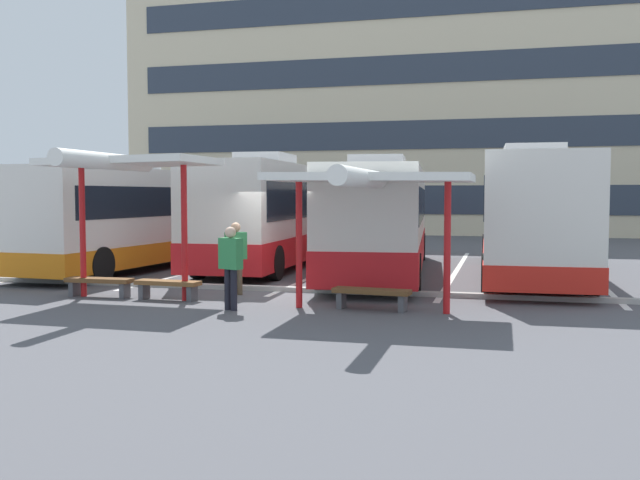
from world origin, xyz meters
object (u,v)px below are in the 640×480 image
coach_bus_2 (381,221)px  waiting_passenger_1 (236,253)px  coach_bus_0 (148,217)px  waiting_passenger_0 (231,261)px  bench_0 (99,283)px  coach_bus_3 (529,216)px  coach_bus_1 (279,215)px  waiting_shelter_0 (126,166)px  waiting_shelter_1 (369,181)px  bench_2 (372,294)px  bench_1 (168,286)px

coach_bus_2 → waiting_passenger_1: coach_bus_2 is taller
coach_bus_0 → waiting_passenger_0: coach_bus_0 is taller
coach_bus_2 → bench_0: size_ratio=7.59×
coach_bus_3 → waiting_passenger_0: bearing=-127.6°
coach_bus_1 → waiting_shelter_0: coach_bus_1 is taller
coach_bus_2 → waiting_passenger_0: 8.03m
waiting_shelter_0 → waiting_shelter_1: 5.72m
coach_bus_0 → bench_2: bearing=-38.1°
coach_bus_3 → waiting_shelter_1: bearing=-113.8°
coach_bus_2 → waiting_shelter_1: (0.99, -7.35, 1.09)m
waiting_passenger_0 → coach_bus_2: bearing=76.5°
coach_bus_2 → waiting_passenger_0: coach_bus_2 is taller
coach_bus_3 → bench_0: (-9.99, -7.09, -1.46)m
coach_bus_3 → waiting_shelter_0: (-9.09, -7.35, 1.28)m
coach_bus_2 → waiting_shelter_0: bearing=-123.9°
bench_1 → waiting_passenger_1: size_ratio=0.89×
coach_bus_3 → bench_2: 8.23m
coach_bus_2 → bench_1: size_ratio=7.93×
waiting_passenger_1 → bench_2: bearing=-21.2°
bench_1 → waiting_shelter_0: bearing=-166.5°
waiting_shelter_1 → bench_2: size_ratio=2.59×
waiting_shelter_0 → coach_bus_2: bearing=56.1°
coach_bus_3 → bench_1: 10.95m
waiting_shelter_1 → waiting_shelter_0: bearing=176.6°
waiting_passenger_0 → waiting_passenger_1: same height
coach_bus_3 → bench_2: bearing=-114.7°
coach_bus_2 → coach_bus_1: bearing=155.7°
coach_bus_3 → bench_0: coach_bus_3 is taller
coach_bus_0 → coach_bus_3: size_ratio=1.00×
bench_1 → waiting_shelter_1: size_ratio=0.36×
waiting_shelter_1 → bench_2: waiting_shelter_1 is taller
coach_bus_1 → bench_0: coach_bus_1 is taller
coach_bus_2 → coach_bus_3: bearing=4.3°
coach_bus_3 → bench_1: size_ratio=7.58×
bench_1 → bench_0: bearing=178.7°
coach_bus_1 → coach_bus_2: size_ratio=0.98×
bench_2 → waiting_shelter_1: bearing=-90.0°
bench_0 → waiting_shelter_0: bearing=-16.0°
waiting_passenger_0 → waiting_passenger_1: bearing=108.6°
coach_bus_1 → bench_1: 8.67m
coach_bus_0 → coach_bus_1: bearing=24.4°
waiting_shelter_0 → waiting_shelter_1: bearing=-3.4°
coach_bus_0 → bench_0: (2.28, -6.70, -1.33)m
coach_bus_0 → bench_2: 11.36m
waiting_shelter_0 → bench_2: bearing=-0.1°
coach_bus_0 → coach_bus_1: (4.00, 1.82, 0.07)m
waiting_shelter_0 → waiting_shelter_1: size_ratio=0.94×
coach_bus_1 → waiting_shelter_0: 8.91m
bench_0 → waiting_passenger_1: bearing=20.3°
coach_bus_2 → bench_1: bearing=-119.3°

